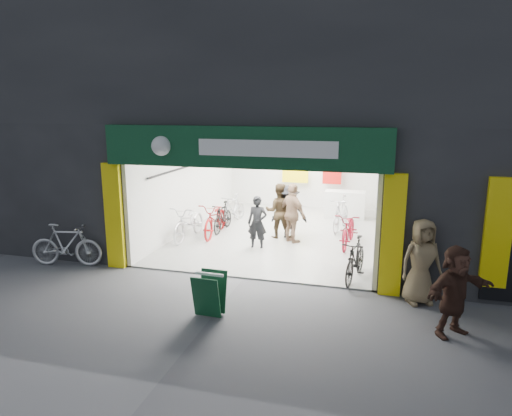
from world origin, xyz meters
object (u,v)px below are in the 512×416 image
at_px(pedestrian_near, 421,262).
at_px(sandwich_board, 210,293).
at_px(bike_right_front, 355,259).
at_px(parked_bike, 66,245).
at_px(bike_left_front, 189,222).

distance_m(pedestrian_near, sandwich_board, 4.25).
distance_m(bike_right_front, pedestrian_near, 1.65).
relative_size(bike_right_front, pedestrian_near, 0.95).
bearing_deg(sandwich_board, parked_bike, 161.31).
distance_m(parked_bike, sandwich_board, 4.75).
xyz_separation_m(pedestrian_near, sandwich_board, (-3.88, -1.68, -0.42)).
bearing_deg(sandwich_board, bike_left_front, 119.65).
bearing_deg(sandwich_board, bike_right_front, 47.40).
bearing_deg(parked_bike, bike_left_front, -44.91).
bearing_deg(parked_bike, sandwich_board, -121.93).
xyz_separation_m(bike_left_front, pedestrian_near, (6.33, -3.00, 0.35)).
relative_size(bike_left_front, pedestrian_near, 1.14).
distance_m(bike_left_front, bike_right_front, 5.42).
xyz_separation_m(bike_left_front, bike_right_front, (5.00, -2.10, -0.03)).
distance_m(bike_left_front, parked_bike, 3.60).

